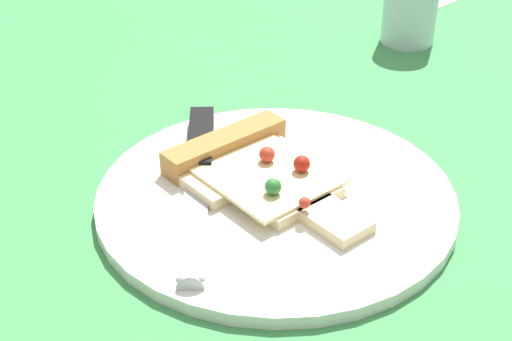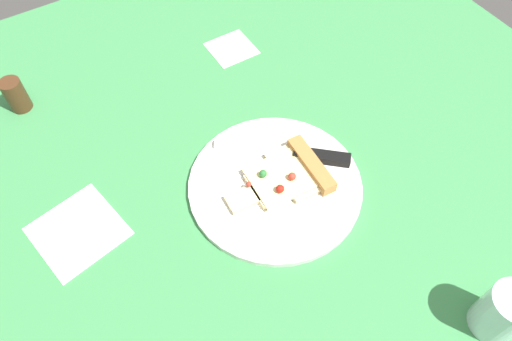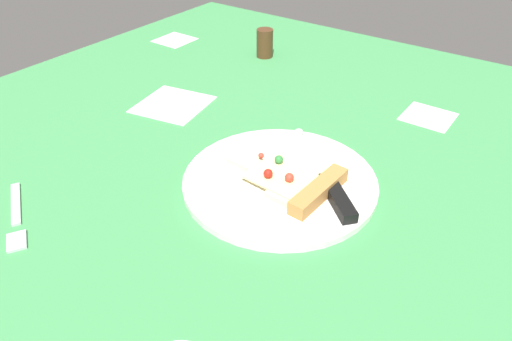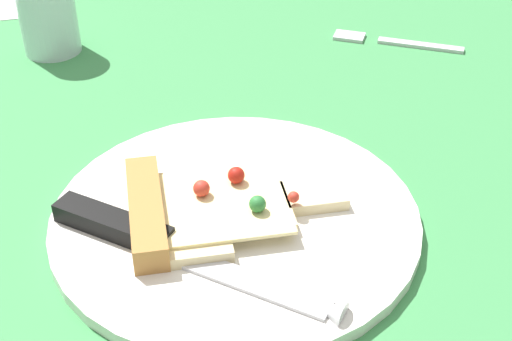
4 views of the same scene
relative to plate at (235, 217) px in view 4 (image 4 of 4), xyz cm
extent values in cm
cube|color=#3D8C4C|center=(2.55, -0.16, -2.05)|extent=(139.69, 139.69, 3.00)
cube|color=white|center=(4.31, -2.13, -0.65)|extent=(9.00, 9.00, 0.20)
cylinder|color=white|center=(0.00, 0.00, 0.00)|extent=(29.63, 29.63, 1.10)
cube|color=beige|center=(-3.99, 0.24, 1.05)|extent=(6.64, 11.34, 1.00)
cube|color=beige|center=(1.50, -0.09, 1.05)|extent=(6.02, 7.52, 1.00)
cube|color=beige|center=(6.49, -0.39, 1.05)|extent=(5.40, 3.90, 1.00)
cube|color=#F2E099|center=(-1.00, 0.06, 1.70)|extent=(10.53, 9.78, 0.30)
cube|color=#B27A3D|center=(-6.99, 0.42, 1.65)|extent=(3.31, 12.13, 2.20)
sphere|color=red|center=(-2.44, 1.15, 2.52)|extent=(1.35, 1.35, 1.35)
sphere|color=red|center=(4.42, -1.47, 2.31)|extent=(0.92, 0.92, 0.92)
sphere|color=#2D7A38|center=(1.39, -1.89, 2.52)|extent=(1.34, 1.34, 1.34)
sphere|color=#B21E14|center=(0.63, 2.17, 2.55)|extent=(1.40, 1.40, 1.40)
cube|color=silver|center=(-0.66, -8.31, 0.70)|extent=(10.32, 9.44, 0.30)
cone|color=silver|center=(3.83, -12.28, 0.70)|extent=(2.82, 2.82, 2.00)
cube|color=black|center=(-9.66, -0.37, 1.35)|extent=(8.95, 8.27, 1.60)
cylinder|color=silver|center=(-13.60, 35.77, 4.09)|extent=(6.47, 6.47, 9.29)
cube|color=silver|center=(28.38, 26.22, -0.15)|extent=(9.19, 6.18, 0.80)
cube|color=silver|center=(21.10, 30.60, -0.15)|extent=(4.32, 3.91, 0.80)
camera|label=1|loc=(35.44, -35.78, 34.61)|focal=51.67mm
camera|label=2|loc=(26.72, 36.69, 69.74)|focal=34.17mm
camera|label=3|loc=(-30.49, 48.73, 42.70)|focal=32.89mm
camera|label=4|loc=(-9.37, -44.04, 36.81)|focal=50.38mm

